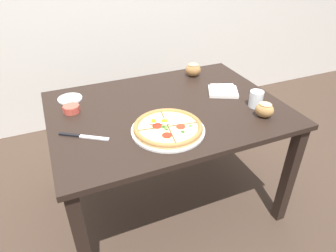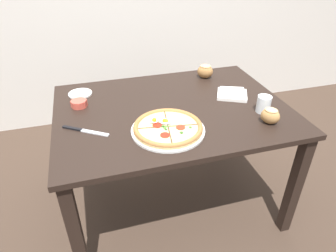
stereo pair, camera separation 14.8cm
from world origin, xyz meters
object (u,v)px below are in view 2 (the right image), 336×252
(bread_piece_near, at_px, (270,115))
(water_glass, at_px, (263,105))
(napkin_folded, at_px, (232,94))
(bread_piece_mid, at_px, (205,71))
(pizza, at_px, (168,128))
(dining_table, at_px, (172,121))
(side_saucer, at_px, (80,94))
(ramekin_bowl, at_px, (79,103))
(knife_main, at_px, (85,131))

(bread_piece_near, xyz_separation_m, water_glass, (0.03, 0.11, -0.00))
(napkin_folded, distance_m, water_glass, 0.23)
(bread_piece_mid, relative_size, water_glass, 1.40)
(pizza, bearing_deg, dining_table, 68.29)
(water_glass, bearing_deg, bread_piece_near, -104.72)
(pizza, xyz_separation_m, water_glass, (0.56, 0.04, 0.02))
(pizza, relative_size, side_saucer, 2.61)
(bread_piece_near, relative_size, water_glass, 1.29)
(pizza, height_order, bread_piece_near, bread_piece_near)
(napkin_folded, bearing_deg, ramekin_bowl, 172.06)
(ramekin_bowl, distance_m, water_glass, 1.03)
(water_glass, height_order, side_saucer, water_glass)
(water_glass, bearing_deg, pizza, -175.69)
(bread_piece_mid, height_order, water_glass, bread_piece_mid)
(napkin_folded, xyz_separation_m, side_saucer, (-0.88, 0.28, -0.01))
(pizza, relative_size, knife_main, 1.65)
(pizza, distance_m, bread_piece_mid, 0.71)
(bread_piece_near, distance_m, water_glass, 0.12)
(bread_piece_mid, height_order, knife_main, bread_piece_mid)
(dining_table, bearing_deg, knife_main, -166.72)
(ramekin_bowl, bearing_deg, bread_piece_near, -25.79)
(dining_table, xyz_separation_m, bread_piece_mid, (0.34, 0.34, 0.14))
(ramekin_bowl, relative_size, side_saucer, 0.66)
(dining_table, height_order, ramekin_bowl, ramekin_bowl)
(bread_piece_near, bearing_deg, ramekin_bowl, 154.21)
(water_glass, distance_m, side_saucer, 1.08)
(napkin_folded, xyz_separation_m, knife_main, (-0.88, -0.15, -0.01))
(knife_main, height_order, water_glass, water_glass)
(pizza, distance_m, napkin_folded, 0.54)
(dining_table, distance_m, pizza, 0.27)
(ramekin_bowl, bearing_deg, side_saucer, 86.20)
(ramekin_bowl, bearing_deg, dining_table, -17.14)
(ramekin_bowl, bearing_deg, knife_main, -86.77)
(dining_table, height_order, napkin_folded, napkin_folded)
(bread_piece_near, xyz_separation_m, side_saucer, (-0.93, 0.61, -0.04))
(napkin_folded, relative_size, water_glass, 2.38)
(knife_main, bearing_deg, ramekin_bowl, 126.88)
(dining_table, bearing_deg, napkin_folded, 4.58)
(napkin_folded, height_order, side_saucer, napkin_folded)
(water_glass, bearing_deg, bread_piece_mid, 104.12)
(dining_table, height_order, side_saucer, side_saucer)
(bread_piece_mid, distance_m, side_saucer, 0.83)
(ramekin_bowl, xyz_separation_m, knife_main, (0.02, -0.27, -0.02))
(bread_piece_mid, distance_m, water_glass, 0.54)
(water_glass, xyz_separation_m, side_saucer, (-0.96, 0.50, -0.04))
(bread_piece_near, xyz_separation_m, knife_main, (-0.93, 0.18, -0.04))
(dining_table, distance_m, bread_piece_near, 0.55)
(bread_piece_mid, bearing_deg, napkin_folded, -80.20)
(napkin_folded, bearing_deg, pizza, -151.69)
(dining_table, distance_m, water_glass, 0.52)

